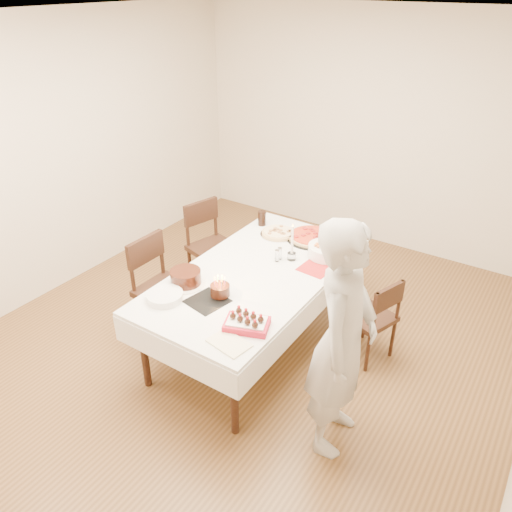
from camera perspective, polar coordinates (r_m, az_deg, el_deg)
The scene contains 23 objects.
floor at distance 4.68m, azimuth -0.40°, elevation -9.43°, with size 5.00×5.00×0.00m, color #52361C.
wall_back at distance 6.09m, azimuth 13.18°, elevation 13.64°, with size 4.50×0.04×2.70m, color beige.
wall_left at distance 5.48m, azimuth -20.76°, elevation 10.75°, with size 0.04×5.00×2.70m, color beige.
ceiling at distance 3.64m, azimuth -0.57°, elevation 25.71°, with size 5.00×5.00×0.00m, color white.
dining_table at distance 4.42m, azimuth 0.00°, elevation -6.02°, with size 1.14×2.14×0.75m, color silver.
chair_right_savory at distance 4.38m, azimuth 12.76°, elevation -6.78°, with size 0.41×0.41×0.80m, color black, non-canonical shape.
chair_left_savory at distance 5.16m, azimuth -4.81°, elevation 0.84°, with size 0.48×0.48×0.95m, color black, non-canonical shape.
chair_left_dessert at distance 4.53m, azimuth -10.26°, elevation -3.92°, with size 0.49×0.49×0.97m, color black, non-canonical shape.
person at distance 3.33m, azimuth 9.85°, elevation -9.54°, with size 0.63×0.42×1.74m, color #B6B2AB.
pizza_white at distance 4.81m, azimuth 2.55°, elevation 2.65°, with size 0.35×0.35×0.04m, color beige.
pizza_pepperoni at distance 4.76m, azimuth 6.40°, elevation 2.21°, with size 0.48×0.48×0.04m, color red.
red_placemat at distance 4.29m, azimuth 6.83°, elevation -1.43°, with size 0.26×0.26×0.01m, color #B21E1E.
pasta_bowl at distance 4.45m, azimuth 8.01°, elevation 0.60°, with size 0.32×0.32×0.10m, color white.
taper_candle at distance 4.32m, azimuth 4.16°, elevation 1.61°, with size 0.08×0.08×0.35m, color white.
shaker_pair at distance 4.35m, azimuth 2.41°, elevation 0.04°, with size 0.09×0.09×0.11m, color white, non-canonical shape.
cola_glass at distance 4.98m, azimuth 0.68°, elevation 4.33°, with size 0.08×0.08×0.15m, color black.
layer_cake at distance 4.06m, azimuth -8.03°, elevation -2.44°, with size 0.32×0.32×0.13m, color black.
cake_board at distance 3.87m, azimuth -5.59°, elevation -5.19°, with size 0.28×0.28×0.01m, color black.
birthday_cake at distance 3.87m, azimuth -4.15°, elevation -3.49°, with size 0.15×0.15×0.15m, color #38180F.
strawberry_box at distance 3.56m, azimuth -1.06°, elevation -7.69°, with size 0.31×0.21×0.08m, color #A81327, non-canonical shape.
box_lid at distance 3.45m, azimuth -3.09°, elevation -9.98°, with size 0.28×0.19×0.02m, color beige.
plate_stack at distance 3.92m, azimuth -10.38°, elevation -4.56°, with size 0.28×0.28×0.06m, color white.
china_plate at distance 3.95m, azimuth -10.79°, elevation -4.75°, with size 0.21×0.21×0.01m, color white.
Camera 1 is at (2.04, -3.01, 2.95)m, focal length 35.00 mm.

